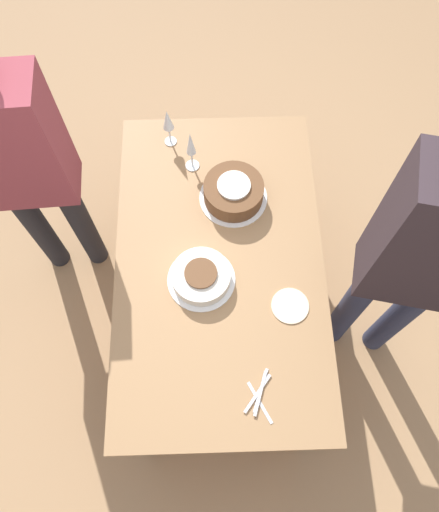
# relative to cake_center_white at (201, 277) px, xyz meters

# --- Properties ---
(ground_plane) EXTENTS (12.00, 12.00, 0.00)m
(ground_plane) POSITION_rel_cake_center_white_xyz_m (0.08, -0.08, -0.77)
(ground_plane) COLOR #A87F56
(dining_table) EXTENTS (1.49, 0.87, 0.73)m
(dining_table) POSITION_rel_cake_center_white_xyz_m (0.08, -0.08, -0.15)
(dining_table) COLOR #9E754C
(dining_table) RESTS_ON ground_plane
(cake_center_white) EXTENTS (0.28, 0.28, 0.08)m
(cake_center_white) POSITION_rel_cake_center_white_xyz_m (0.00, 0.00, 0.00)
(cake_center_white) COLOR white
(cake_center_white) RESTS_ON dining_table
(cake_front_chocolate) EXTENTS (0.30, 0.30, 0.11)m
(cake_front_chocolate) POSITION_rel_cake_center_white_xyz_m (0.38, -0.15, 0.02)
(cake_front_chocolate) COLOR white
(cake_front_chocolate) RESTS_ON dining_table
(wine_glass_near) EXTENTS (0.06, 0.06, 0.23)m
(wine_glass_near) POSITION_rel_cake_center_white_xyz_m (0.56, 0.03, 0.12)
(wine_glass_near) COLOR silver
(wine_glass_near) RESTS_ON dining_table
(wine_glass_far) EXTENTS (0.06, 0.06, 0.21)m
(wine_glass_far) POSITION_rel_cake_center_white_xyz_m (0.70, 0.13, 0.11)
(wine_glass_far) COLOR silver
(wine_glass_far) RESTS_ON dining_table
(dessert_plate_left) EXTENTS (0.15, 0.15, 0.01)m
(dessert_plate_left) POSITION_rel_cake_center_white_xyz_m (-0.12, -0.35, -0.03)
(dessert_plate_left) COLOR beige
(dessert_plate_left) RESTS_ON dining_table
(fork_pile) EXTENTS (0.20, 0.11, 0.01)m
(fork_pile) POSITION_rel_cake_center_white_xyz_m (-0.47, -0.21, -0.03)
(fork_pile) COLOR silver
(fork_pile) RESTS_ON dining_table
(person_cutting) EXTENTS (0.30, 0.44, 1.74)m
(person_cutting) POSITION_rel_cake_center_white_xyz_m (-0.06, -0.79, 0.29)
(person_cutting) COLOR #2D334C
(person_cutting) RESTS_ON ground_plane
(person_watching) EXTENTS (0.24, 0.41, 1.56)m
(person_watching) POSITION_rel_cake_center_white_xyz_m (0.45, 0.72, 0.17)
(person_watching) COLOR #232328
(person_watching) RESTS_ON ground_plane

